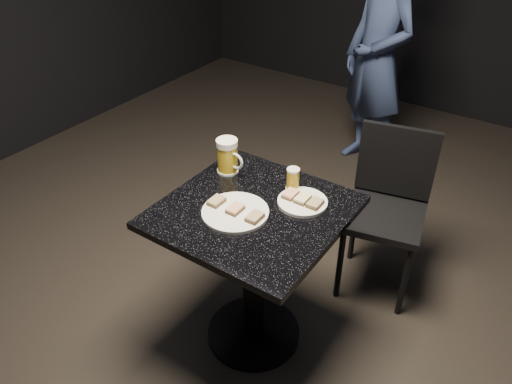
# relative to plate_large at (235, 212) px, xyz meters

# --- Properties ---
(floor) EXTENTS (6.00, 6.00, 0.00)m
(floor) POSITION_rel_plate_large_xyz_m (0.04, 0.07, -0.76)
(floor) COLOR black
(floor) RESTS_ON ground
(plate_large) EXTENTS (0.27, 0.27, 0.01)m
(plate_large) POSITION_rel_plate_large_xyz_m (0.00, 0.00, 0.00)
(plate_large) COLOR white
(plate_large) RESTS_ON table
(plate_small) EXTENTS (0.20, 0.20, 0.01)m
(plate_small) POSITION_rel_plate_large_xyz_m (0.18, 0.21, 0.00)
(plate_small) COLOR white
(plate_small) RESTS_ON table
(patron) EXTENTS (0.68, 0.61, 1.56)m
(patron) POSITION_rel_plate_large_xyz_m (-0.20, 1.86, 0.02)
(patron) COLOR navy
(patron) RESTS_ON floor
(table) EXTENTS (0.70, 0.70, 0.75)m
(table) POSITION_rel_plate_large_xyz_m (0.04, 0.07, -0.25)
(table) COLOR black
(table) RESTS_ON floor
(beer_mug) EXTENTS (0.14, 0.10, 0.16)m
(beer_mug) POSITION_rel_plate_large_xyz_m (-0.21, 0.23, 0.07)
(beer_mug) COLOR silver
(beer_mug) RESTS_ON table
(beer_tumbler) EXTENTS (0.06, 0.06, 0.10)m
(beer_tumbler) POSITION_rel_plate_large_xyz_m (0.10, 0.28, 0.04)
(beer_tumbler) COLOR silver
(beer_tumbler) RESTS_ON table
(chair) EXTENTS (0.45, 0.45, 0.86)m
(chair) POSITION_rel_plate_large_xyz_m (0.36, 0.77, -0.26)
(chair) COLOR black
(chair) RESTS_ON floor
(canapes_on_plate_large) EXTENTS (0.24, 0.07, 0.02)m
(canapes_on_plate_large) POSITION_rel_plate_large_xyz_m (0.00, 0.00, 0.02)
(canapes_on_plate_large) COLOR #4C3521
(canapes_on_plate_large) RESTS_ON plate_large
(canapes_on_plate_small) EXTENTS (0.16, 0.07, 0.02)m
(canapes_on_plate_small) POSITION_rel_plate_large_xyz_m (0.18, 0.21, 0.02)
(canapes_on_plate_small) COLOR #4C3521
(canapes_on_plate_small) RESTS_ON plate_small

